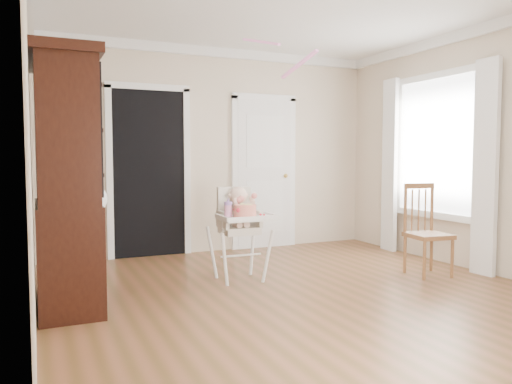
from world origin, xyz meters
name	(u,v)px	position (x,y,z in m)	size (l,w,h in m)	color
floor	(310,298)	(0.00, 0.00, 0.00)	(5.00, 5.00, 0.00)	brown
wall_back	(216,151)	(0.00, 2.50, 1.35)	(4.50, 4.50, 0.00)	beige
wall_left	(30,145)	(-2.25, 0.00, 1.35)	(5.00, 5.00, 0.00)	beige
wall_right	(494,149)	(2.25, 0.00, 1.35)	(5.00, 5.00, 0.00)	beige
doorway	(149,169)	(-0.90, 2.48, 1.11)	(1.06, 0.05, 2.22)	black
closet_door	(264,174)	(0.70, 2.48, 1.02)	(0.96, 0.09, 2.13)	white
window_right	(434,155)	(2.18, 0.80, 1.29)	(0.13, 1.84, 2.30)	white
high_chair	(239,222)	(-0.33, 0.86, 0.60)	(0.58, 0.70, 0.98)	white
baby	(239,208)	(-0.33, 0.88, 0.74)	(0.28, 0.22, 0.43)	beige
cake	(245,211)	(-0.37, 0.61, 0.74)	(0.28, 0.28, 0.13)	silver
sippy_cup	(228,209)	(-0.51, 0.72, 0.76)	(0.08, 0.08, 0.19)	pink
china_cabinet	(66,181)	(-1.99, 0.67, 1.06)	(0.56, 1.25, 2.11)	black
dining_chair	(427,232)	(1.60, 0.27, 0.46)	(0.44, 0.44, 0.98)	brown
streamer	(261,42)	(-0.49, -0.02, 2.21)	(0.03, 0.50, 0.02)	#FF93D4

